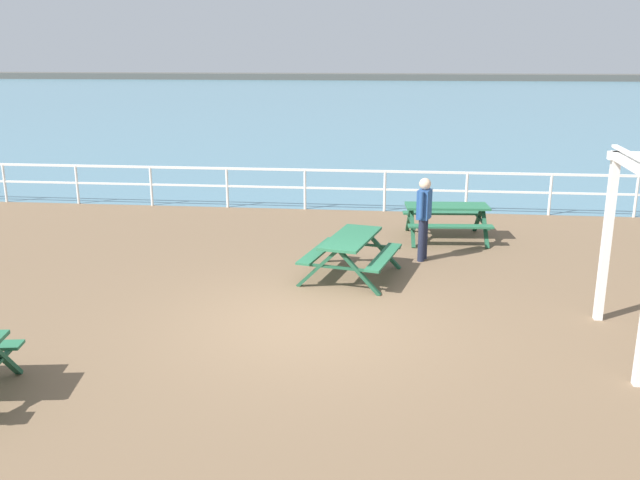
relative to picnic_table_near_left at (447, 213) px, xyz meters
name	(u,v)px	position (x,y,z in m)	size (l,w,h in m)	color
ground_plane	(307,328)	(-2.45, -5.13, -0.68)	(30.00, 24.00, 0.20)	brown
sea_band	(381,98)	(-2.45, 47.62, -0.58)	(142.00, 90.00, 0.01)	teal
distant_shoreline	(388,80)	(-2.45, 90.62, -0.58)	(142.00, 6.00, 1.80)	#4C4C47
seaward_railing	(345,182)	(-2.45, 2.62, 0.17)	(23.07, 0.07, 1.08)	white
picnic_table_near_left	(447,213)	(0.00, 0.00, 0.00)	(1.91, 1.67, 0.80)	#286B47
picnic_table_far_right	(351,247)	(-1.92, -2.88, 0.00)	(1.87, 2.09, 0.80)	#286B47
visitor	(424,214)	(-0.57, -1.64, 0.36)	(0.31, 0.51, 1.66)	#1E2338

